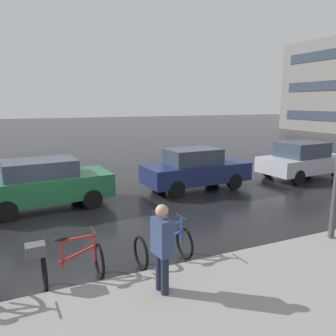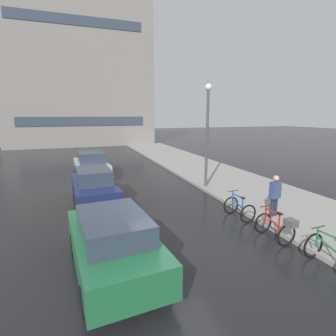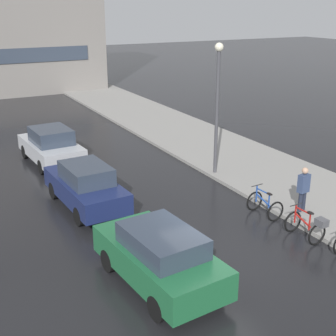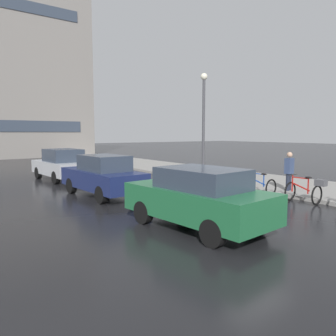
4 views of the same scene
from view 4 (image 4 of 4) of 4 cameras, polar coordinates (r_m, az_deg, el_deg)
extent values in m
plane|color=black|center=(10.22, 12.74, -8.22)|extent=(140.00, 140.00, 0.00)
cube|color=gray|center=(21.43, 3.11, -0.42)|extent=(4.80, 60.00, 0.14)
torus|color=black|center=(12.98, 20.51, -3.81)|extent=(0.71, 0.09, 0.71)
torus|color=black|center=(12.49, 24.50, -4.35)|extent=(0.71, 0.09, 0.71)
cube|color=red|center=(12.60, 23.22, -2.93)|extent=(0.04, 0.04, 0.56)
cube|color=red|center=(12.89, 20.85, -2.53)|extent=(0.04, 0.04, 0.60)
cube|color=red|center=(12.71, 22.06, -1.61)|extent=(0.06, 0.61, 0.04)
cube|color=red|center=(12.74, 22.11, -3.04)|extent=(0.06, 0.69, 0.25)
ellipsoid|color=black|center=(12.56, 23.28, -1.54)|extent=(0.15, 0.26, 0.07)
cylinder|color=black|center=(12.85, 20.90, -1.11)|extent=(0.50, 0.05, 0.03)
cube|color=#4C4C51|center=(12.37, 25.08, -2.33)|extent=(0.29, 0.35, 0.22)
torus|color=black|center=(14.05, 13.92, -2.86)|extent=(0.71, 0.10, 0.71)
torus|color=black|center=(13.47, 17.50, -3.35)|extent=(0.71, 0.10, 0.71)
cube|color=#234CA8|center=(13.62, 16.33, -2.17)|extent=(0.04, 0.04, 0.49)
cube|color=#234CA8|center=(13.97, 14.21, -1.67)|extent=(0.04, 0.04, 0.60)
cube|color=#234CA8|center=(13.76, 15.28, -0.96)|extent=(0.08, 0.63, 0.04)
cube|color=#234CA8|center=(13.79, 15.33, -2.25)|extent=(0.08, 0.71, 0.26)
ellipsoid|color=black|center=(13.58, 16.36, -1.03)|extent=(0.16, 0.27, 0.07)
cylinder|color=black|center=(13.93, 14.24, -0.37)|extent=(0.50, 0.06, 0.03)
cube|color=#1E6038|center=(8.68, 5.11, -5.90)|extent=(2.18, 4.22, 0.76)
cube|color=#2D3847|center=(8.46, 5.95, -1.80)|extent=(1.69, 2.33, 0.53)
cylinder|color=black|center=(9.16, -4.30, -7.69)|extent=(0.27, 0.66, 0.64)
cylinder|color=black|center=(10.20, 3.13, -6.25)|extent=(0.27, 0.66, 0.64)
cylinder|color=black|center=(7.37, 7.83, -11.18)|extent=(0.27, 0.66, 0.64)
cylinder|color=black|center=(8.63, 15.08, -8.76)|extent=(0.27, 0.66, 0.64)
cube|color=navy|center=(13.33, -11.35, -1.89)|extent=(1.93, 4.32, 0.71)
cube|color=#2D3847|center=(13.11, -11.06, 0.88)|extent=(1.50, 2.11, 0.60)
cylinder|color=black|center=(14.25, -16.47, -2.96)|extent=(0.25, 0.65, 0.64)
cylinder|color=black|center=(14.88, -11.15, -2.45)|extent=(0.25, 0.65, 0.64)
cylinder|color=black|center=(11.90, -11.51, -4.59)|extent=(0.25, 0.65, 0.64)
cylinder|color=black|center=(12.65, -5.50, -3.86)|extent=(0.25, 0.65, 0.64)
cube|color=#B2B5BA|center=(18.49, -17.94, 0.08)|extent=(2.16, 4.25, 0.67)
cube|color=#2D3847|center=(18.28, -17.82, 2.12)|extent=(1.68, 2.11, 0.66)
cylinder|color=black|center=(19.44, -21.65, -0.78)|extent=(0.26, 0.65, 0.64)
cylinder|color=black|center=(20.02, -17.03, -0.42)|extent=(0.26, 0.65, 0.64)
cylinder|color=black|center=(17.03, -18.95, -1.59)|extent=(0.26, 0.65, 0.64)
cylinder|color=black|center=(17.70, -13.80, -1.16)|extent=(0.26, 0.65, 0.64)
cylinder|color=#1E2333|center=(14.31, 20.09, -2.63)|extent=(0.14, 0.14, 0.84)
cylinder|color=#1E2333|center=(14.47, 20.41, -2.55)|extent=(0.14, 0.14, 0.84)
cube|color=navy|center=(14.30, 20.36, 0.35)|extent=(0.43, 0.29, 0.64)
sphere|color=tan|center=(14.27, 20.43, 2.19)|extent=(0.22, 0.22, 0.22)
cylinder|color=#424247|center=(16.96, 6.19, 6.38)|extent=(0.14, 0.14, 5.19)
sphere|color=#F2EACC|center=(17.20, 6.30, 15.54)|extent=(0.35, 0.35, 0.35)
cube|color=#333D4C|center=(34.69, -26.61, 6.58)|extent=(14.85, 0.06, 1.10)
camera|label=1|loc=(17.71, 34.97, 7.90)|focal=35.00mm
camera|label=2|loc=(5.13, 53.24, 20.15)|focal=28.00mm
camera|label=3|loc=(5.48, 134.20, 50.40)|focal=50.00mm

